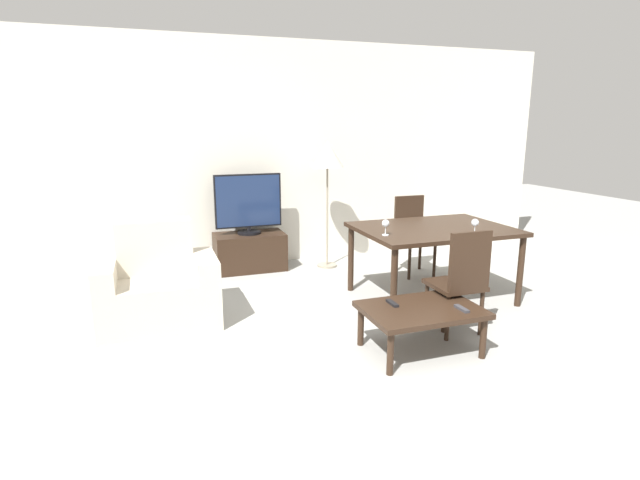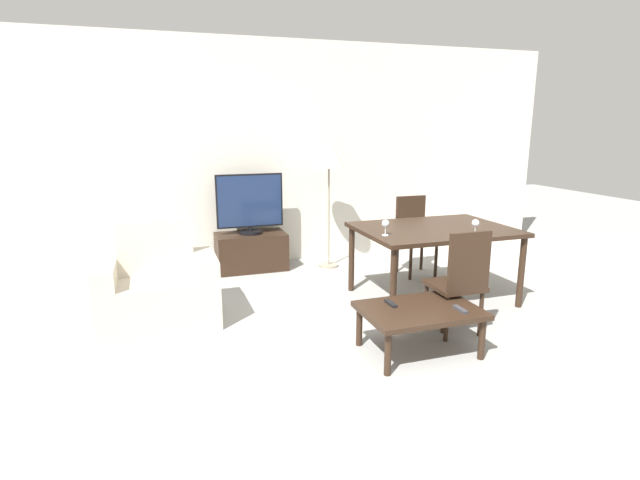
# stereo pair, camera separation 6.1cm
# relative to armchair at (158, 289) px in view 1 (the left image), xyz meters

# --- Properties ---
(ground_plane) EXTENTS (18.00, 18.00, 0.00)m
(ground_plane) POSITION_rel_armchair_xyz_m (1.43, -1.73, -0.31)
(ground_plane) COLOR #9E9E99
(wall_back) EXTENTS (7.68, 0.06, 2.70)m
(wall_back) POSITION_rel_armchair_xyz_m (1.43, 1.67, 1.04)
(wall_back) COLOR silver
(wall_back) RESTS_ON ground_plane
(armchair) EXTENTS (1.01, 0.64, 0.89)m
(armchair) POSITION_rel_armchair_xyz_m (0.00, 0.00, 0.00)
(armchair) COLOR beige
(armchair) RESTS_ON ground_plane
(tv_stand) EXTENTS (0.82, 0.46, 0.44)m
(tv_stand) POSITION_rel_armchair_xyz_m (1.08, 1.37, -0.09)
(tv_stand) COLOR black
(tv_stand) RESTS_ON ground_plane
(tv) EXTENTS (0.78, 0.27, 0.71)m
(tv) POSITION_rel_armchair_xyz_m (1.08, 1.37, 0.49)
(tv) COLOR black
(tv) RESTS_ON tv_stand
(coffee_table) EXTENTS (0.88, 0.62, 0.36)m
(coffee_table) POSITION_rel_armchair_xyz_m (1.88, -1.25, 0.00)
(coffee_table) COLOR black
(coffee_table) RESTS_ON ground_plane
(dining_table) EXTENTS (1.47, 1.08, 0.73)m
(dining_table) POSITION_rel_armchair_xyz_m (2.60, -0.22, 0.35)
(dining_table) COLOR black
(dining_table) RESTS_ON ground_plane
(dining_chair_near) EXTENTS (0.40, 0.40, 0.90)m
(dining_chair_near) POSITION_rel_armchair_xyz_m (2.35, -1.07, 0.17)
(dining_chair_near) COLOR black
(dining_chair_near) RESTS_ON ground_plane
(dining_chair_far) EXTENTS (0.40, 0.40, 0.90)m
(dining_chair_far) POSITION_rel_armchair_xyz_m (2.86, 0.64, 0.17)
(dining_chair_far) COLOR black
(dining_chair_far) RESTS_ON ground_plane
(floor_lamp) EXTENTS (0.38, 0.38, 1.52)m
(floor_lamp) POSITION_rel_armchair_xyz_m (2.01, 1.20, 1.00)
(floor_lamp) COLOR gray
(floor_lamp) RESTS_ON ground_plane
(remote_primary) EXTENTS (0.04, 0.15, 0.02)m
(remote_primary) POSITION_rel_armchair_xyz_m (1.70, -1.12, 0.06)
(remote_primary) COLOR black
(remote_primary) RESTS_ON coffee_table
(remote_secondary) EXTENTS (0.04, 0.15, 0.02)m
(remote_secondary) POSITION_rel_armchair_xyz_m (2.13, -1.40, 0.06)
(remote_secondary) COLOR #38383D
(remote_secondary) RESTS_ON coffee_table
(wine_glass_left) EXTENTS (0.07, 0.07, 0.15)m
(wine_glass_left) POSITION_rel_armchair_xyz_m (1.99, -0.39, 0.52)
(wine_glass_left) COLOR silver
(wine_glass_left) RESTS_ON dining_table
(wine_glass_center) EXTENTS (0.07, 0.07, 0.15)m
(wine_glass_center) POSITION_rel_armchair_xyz_m (2.78, -0.63, 0.52)
(wine_glass_center) COLOR silver
(wine_glass_center) RESTS_ON dining_table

